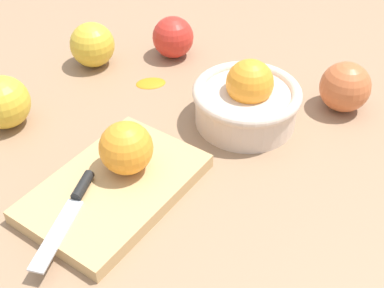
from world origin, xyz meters
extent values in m
plane|color=#997556|center=(0.00, 0.00, 0.00)|extent=(2.40, 2.40, 0.00)
cylinder|color=beige|center=(-0.12, 0.10, 0.03)|extent=(0.16, 0.16, 0.06)
torus|color=beige|center=(-0.12, 0.10, 0.06)|extent=(0.17, 0.17, 0.02)
sphere|color=orange|center=(-0.12, 0.10, 0.07)|extent=(0.07, 0.07, 0.07)
cube|color=tan|center=(0.12, 0.07, 0.01)|extent=(0.26, 0.18, 0.02)
sphere|color=orange|center=(0.09, 0.06, 0.06)|extent=(0.07, 0.07, 0.07)
cube|color=silver|center=(0.22, 0.08, 0.02)|extent=(0.11, 0.07, 0.00)
cylinder|color=black|center=(0.16, 0.05, 0.03)|extent=(0.05, 0.03, 0.01)
sphere|color=#CC6638|center=(-0.25, 0.19, 0.04)|extent=(0.08, 0.08, 0.08)
sphere|color=red|center=(-0.19, -0.12, 0.04)|extent=(0.08, 0.08, 0.08)
sphere|color=gold|center=(0.13, -0.17, 0.04)|extent=(0.08, 0.08, 0.08)
sphere|color=gold|center=(-0.07, -0.21, 0.04)|extent=(0.08, 0.08, 0.08)
ellipsoid|color=orange|center=(-0.10, -0.09, 0.00)|extent=(0.06, 0.06, 0.01)
camera|label=1|loc=(0.40, 0.46, 0.49)|focal=47.35mm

